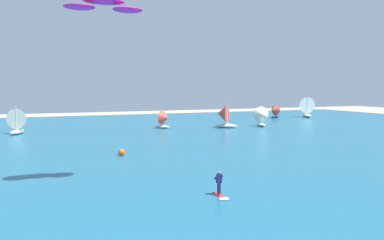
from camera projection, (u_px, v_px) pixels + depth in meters
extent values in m
cube|color=#1E607F|center=(111.00, 137.00, 55.41)|extent=(160.00, 90.00, 0.10)
cube|color=red|center=(219.00, 195.00, 24.98)|extent=(0.58, 1.44, 0.05)
cylinder|color=#19194C|center=(218.00, 190.00, 24.74)|extent=(0.14, 0.14, 0.80)
cylinder|color=#19194C|center=(220.00, 188.00, 25.15)|extent=(0.14, 0.14, 0.80)
cube|color=#19194C|center=(219.00, 179.00, 24.88)|extent=(0.38, 0.26, 0.60)
sphere|color=#9E7051|center=(219.00, 173.00, 24.85)|extent=(0.22, 0.22, 0.22)
cylinder|color=#19194C|center=(216.00, 178.00, 24.90)|extent=(0.14, 0.51, 0.39)
cylinder|color=#19194C|center=(222.00, 177.00, 25.02)|extent=(0.14, 0.51, 0.39)
ellipsoid|color=white|center=(224.00, 199.00, 24.07)|extent=(0.76, 0.67, 0.08)
ellipsoid|color=#B21999|center=(104.00, 1.00, 26.05)|extent=(3.08, 2.00, 0.34)
ellipsoid|color=#B21999|center=(79.00, 7.00, 25.60)|extent=(2.30, 1.94, 0.34)
ellipsoid|color=#B21999|center=(128.00, 10.00, 26.59)|extent=(2.30, 1.94, 0.34)
ellipsoid|color=white|center=(226.00, 126.00, 67.30)|extent=(4.03, 3.70, 0.77)
cylinder|color=silver|center=(227.00, 113.00, 67.03)|extent=(0.13, 0.13, 4.08)
cone|color=#D84C3F|center=(222.00, 114.00, 67.32)|extent=(3.57, 3.77, 3.43)
ellipsoid|color=silver|center=(163.00, 127.00, 66.60)|extent=(2.68, 3.04, 0.57)
cylinder|color=silver|center=(162.00, 117.00, 66.51)|extent=(0.09, 0.09, 3.04)
cone|color=#D84C3F|center=(165.00, 118.00, 66.19)|extent=(2.83, 2.61, 2.55)
ellipsoid|color=silver|center=(307.00, 115.00, 91.85)|extent=(3.09, 4.96, 0.88)
cylinder|color=silver|center=(307.00, 104.00, 91.39)|extent=(0.15, 0.15, 4.69)
cone|color=white|center=(306.00, 105.00, 92.43)|extent=(4.40, 3.25, 3.94)
ellipsoid|color=silver|center=(17.00, 132.00, 58.01)|extent=(2.68, 4.02, 0.71)
cylinder|color=silver|center=(16.00, 118.00, 57.64)|extent=(0.12, 0.12, 3.81)
cone|color=silver|center=(19.00, 118.00, 58.49)|extent=(3.59, 2.78, 3.20)
ellipsoid|color=navy|center=(275.00, 117.00, 89.89)|extent=(3.20, 1.93, 0.57)
cylinder|color=silver|center=(276.00, 109.00, 89.83)|extent=(0.09, 0.09, 3.03)
cone|color=#D84C3F|center=(274.00, 110.00, 89.42)|extent=(2.05, 2.83, 2.54)
ellipsoid|color=silver|center=(261.00, 125.00, 70.03)|extent=(2.09, 3.71, 0.66)
cylinder|color=silver|center=(261.00, 114.00, 70.01)|extent=(0.11, 0.11, 3.51)
cone|color=silver|center=(262.00, 115.00, 69.27)|extent=(3.25, 2.26, 2.95)
sphere|color=#E55919|center=(122.00, 152.00, 39.63)|extent=(0.73, 0.73, 0.73)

